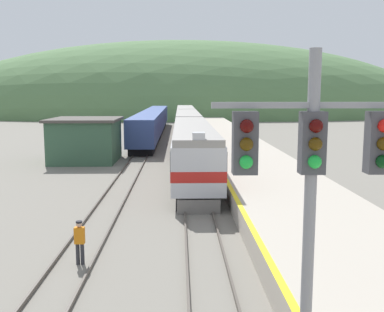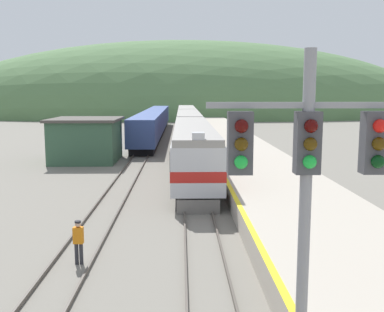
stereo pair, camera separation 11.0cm
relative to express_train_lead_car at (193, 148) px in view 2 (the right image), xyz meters
The scene contains 11 objects.
track_main 39.68m from the express_train_lead_car, 90.00° to the left, with size 1.52×180.00×0.16m.
track_siding 39.98m from the express_train_lead_car, 97.02° to the left, with size 1.52×180.00×0.16m.
platform 20.30m from the express_train_lead_car, 75.93° to the left, with size 6.43×140.00×1.06m.
distant_hills 93.35m from the express_train_lead_car, 90.00° to the left, with size 141.51×63.68×40.61m.
station_shed 12.31m from the express_train_lead_car, 140.83° to the left, with size 6.15×6.80×3.95m.
express_train_lead_car is the anchor object (origin of this frame).
carriage_second 22.01m from the express_train_lead_car, 90.00° to the left, with size 2.91×19.94×3.86m.
carriage_third 42.83m from the express_train_lead_car, 90.00° to the left, with size 2.91×19.94×3.86m.
siding_train 33.45m from the express_train_lead_car, 98.39° to the left, with size 2.90×46.52×3.63m.
signal_mast_main 26.14m from the express_train_lead_car, 87.36° to the right, with size 3.30×0.42×6.94m.
track_worker 17.96m from the express_train_lead_car, 104.95° to the right, with size 0.37×0.23×1.64m.
Camera 2 is at (-0.85, -2.78, 6.24)m, focal length 42.00 mm.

